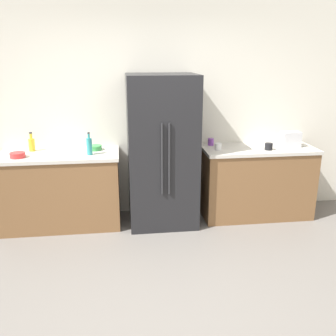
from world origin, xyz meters
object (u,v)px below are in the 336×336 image
object	(u,v)px
bottle_b	(32,144)
bowl_a	(18,155)
toaster	(290,139)
cup_c	(218,147)
cup_b	(269,146)
bowl_b	(95,148)
cup_a	(211,142)
bottle_a	(89,146)
refrigerator	(162,151)

from	to	relation	value
bottle_b	bowl_a	xyz separation A→B (m)	(-0.10, -0.29, -0.06)
bowl_a	toaster	bearing A→B (deg)	1.85
cup_c	bottle_b	bearing A→B (deg)	174.06
cup_b	bowl_b	xyz separation A→B (m)	(-2.10, 0.26, -0.01)
toaster	bottle_b	distance (m)	3.18
cup_b	bowl_a	distance (m)	2.94
cup_c	bowl_b	distance (m)	1.50
toaster	cup_a	xyz separation A→B (m)	(-0.97, 0.20, -0.05)
bowl_a	bottle_b	bearing A→B (deg)	71.15
bottle_a	cup_a	bearing A→B (deg)	10.59
cup_a	cup_b	size ratio (longest dim) A/B	0.95
refrigerator	cup_a	xyz separation A→B (m)	(0.65, 0.24, 0.04)
refrigerator	bowl_a	size ratio (longest dim) A/B	10.75
bottle_a	cup_a	xyz separation A→B (m)	(1.50, 0.28, -0.06)
bottle_a	bowl_b	bearing A→B (deg)	77.86
refrigerator	cup_b	world-z (taller)	refrigerator
toaster	cup_c	bearing A→B (deg)	-176.98
refrigerator	cup_b	bearing A→B (deg)	-3.83
refrigerator	bottle_a	xyz separation A→B (m)	(-0.85, -0.05, 0.10)
bowl_a	bowl_b	xyz separation A→B (m)	(0.85, 0.24, -0.00)
refrigerator	cup_c	xyz separation A→B (m)	(0.69, -0.01, 0.04)
bowl_a	cup_c	bearing A→B (deg)	1.38
refrigerator	cup_c	bearing A→B (deg)	-0.95
refrigerator	toaster	bearing A→B (deg)	1.35
bottle_a	bowl_b	distance (m)	0.24
cup_c	bowl_a	xyz separation A→B (m)	(-2.33, -0.06, -0.01)
bottle_a	cup_b	world-z (taller)	bottle_a
refrigerator	bottle_b	size ratio (longest dim) A/B	7.86
toaster	cup_c	world-z (taller)	toaster
toaster	bowl_a	xyz separation A→B (m)	(-3.28, -0.11, -0.07)
refrigerator	cup_a	distance (m)	0.70
toaster	bowl_b	distance (m)	2.43
refrigerator	bottle_a	bearing A→B (deg)	-176.91
cup_b	cup_c	world-z (taller)	cup_b
cup_a	bottle_b	bearing A→B (deg)	-179.64
refrigerator	bowl_a	bearing A→B (deg)	-177.65
bottle_b	cup_c	xyz separation A→B (m)	(2.23, -0.23, -0.05)
refrigerator	bottle_a	world-z (taller)	refrigerator
bowl_a	cup_b	bearing A→B (deg)	-0.38
bottle_a	cup_c	world-z (taller)	bottle_a
bottle_b	cup_b	xyz separation A→B (m)	(2.85, -0.31, -0.04)
cup_c	bowl_a	size ratio (longest dim) A/B	0.50
bottle_b	cup_c	world-z (taller)	bottle_b
cup_a	bowl_b	world-z (taller)	cup_a
bowl_a	bowl_b	size ratio (longest dim) A/B	1.05
cup_b	bowl_b	world-z (taller)	cup_b
toaster	cup_b	distance (m)	0.36
bottle_a	bowl_b	size ratio (longest dim) A/B	1.64
refrigerator	bowl_a	world-z (taller)	refrigerator
bottle_b	cup_a	xyz separation A→B (m)	(2.20, 0.01, -0.04)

